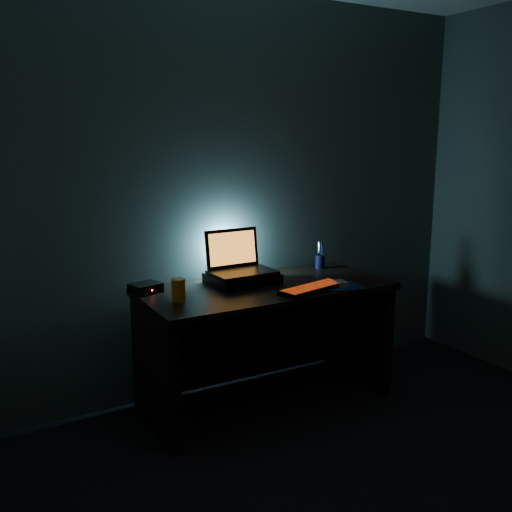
% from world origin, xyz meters
% --- Properties ---
extents(room, '(3.50, 4.00, 2.50)m').
position_xyz_m(room, '(0.00, 0.00, 1.25)').
color(room, black).
rests_on(room, ground).
extents(desk, '(1.50, 0.70, 0.75)m').
position_xyz_m(desk, '(0.00, 1.67, 0.49)').
color(desk, black).
rests_on(desk, ground).
extents(riser, '(0.41, 0.31, 0.06)m').
position_xyz_m(riser, '(-0.10, 1.74, 0.78)').
color(riser, black).
rests_on(riser, desk).
extents(laptop, '(0.39, 0.30, 0.26)m').
position_xyz_m(laptop, '(-0.10, 1.79, 0.87)').
color(laptop, black).
rests_on(laptop, riser).
extents(keyboard, '(0.46, 0.24, 0.03)m').
position_xyz_m(keyboard, '(0.18, 1.40, 0.76)').
color(keyboard, black).
rests_on(keyboard, desk).
extents(mousepad, '(0.26, 0.25, 0.00)m').
position_xyz_m(mousepad, '(0.38, 1.39, 0.75)').
color(mousepad, '#0B1D4E').
rests_on(mousepad, desk).
extents(mouse, '(0.08, 0.11, 0.03)m').
position_xyz_m(mouse, '(0.38, 1.39, 0.77)').
color(mouse, gray).
rests_on(mouse, mousepad).
extents(pen_cup, '(0.07, 0.07, 0.09)m').
position_xyz_m(pen_cup, '(0.55, 1.84, 0.80)').
color(pen_cup, black).
rests_on(pen_cup, desk).
extents(juice_glass, '(0.09, 0.09, 0.13)m').
position_xyz_m(juice_glass, '(-0.58, 1.55, 0.81)').
color(juice_glass, orange).
rests_on(juice_glass, desk).
extents(router, '(0.19, 0.17, 0.05)m').
position_xyz_m(router, '(-0.68, 1.82, 0.78)').
color(router, black).
rests_on(router, desk).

